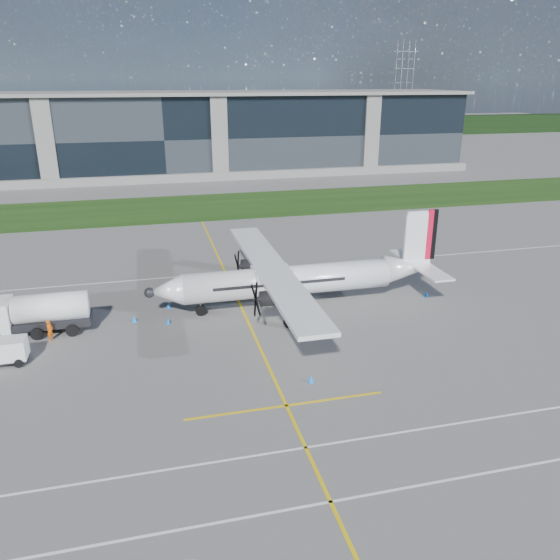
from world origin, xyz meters
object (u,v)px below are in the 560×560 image
(safety_cone_nose_stbd, at_px, (169,305))
(safety_cone_tail, at_px, (427,294))
(pylon_east, at_px, (403,87))
(fuel_tanker_truck, at_px, (27,315))
(safety_cone_stbdwing, at_px, (247,258))
(ground_crew_person, at_px, (50,329))
(turboprop_aircraft, at_px, (299,263))
(baggage_tug, at_px, (6,352))
(safety_cone_portwing, at_px, (311,379))
(safety_cone_nose_port, at_px, (168,321))
(safety_cone_fwd, at_px, (134,319))

(safety_cone_nose_stbd, distance_m, safety_cone_tail, 22.41)
(safety_cone_nose_stbd, bearing_deg, pylon_east, 57.79)
(pylon_east, bearing_deg, fuel_tanker_truck, -124.70)
(safety_cone_stbdwing, bearing_deg, ground_crew_person, -139.16)
(turboprop_aircraft, bearing_deg, safety_cone_tail, -3.34)
(ground_crew_person, bearing_deg, safety_cone_nose_stbd, -39.75)
(baggage_tug, bearing_deg, safety_cone_stbdwing, 42.08)
(safety_cone_stbdwing, bearing_deg, safety_cone_nose_stbd, -128.49)
(turboprop_aircraft, xyz_separation_m, safety_cone_portwing, (-2.55, -12.05, -3.58))
(safety_cone_portwing, bearing_deg, pylon_east, 62.57)
(fuel_tanker_truck, relative_size, ground_crew_person, 4.37)
(safety_cone_stbdwing, bearing_deg, fuel_tanker_truck, -145.00)
(pylon_east, relative_size, fuel_tanker_truck, 3.66)
(fuel_tanker_truck, height_order, baggage_tug, fuel_tanker_truck)
(safety_cone_stbdwing, relative_size, safety_cone_nose_stbd, 1.00)
(pylon_east, bearing_deg, safety_cone_tail, -114.76)
(pylon_east, xyz_separation_m, baggage_tug, (-99.03, -146.52, -14.14))
(pylon_east, relative_size, safety_cone_portwing, 60.00)
(safety_cone_nose_stbd, bearing_deg, safety_cone_portwing, -60.32)
(safety_cone_stbdwing, bearing_deg, safety_cone_tail, -45.51)
(baggage_tug, bearing_deg, safety_cone_nose_stbd, 32.02)
(ground_crew_person, height_order, safety_cone_stbdwing, ground_crew_person)
(pylon_east, distance_m, safety_cone_tail, 157.53)
(safety_cone_portwing, distance_m, safety_cone_nose_stbd, 16.36)
(pylon_east, relative_size, safety_cone_stbdwing, 60.00)
(safety_cone_nose_stbd, bearing_deg, fuel_tanker_truck, -166.77)
(turboprop_aircraft, bearing_deg, fuel_tanker_truck, -179.23)
(baggage_tug, bearing_deg, safety_cone_tail, 7.01)
(baggage_tug, xyz_separation_m, safety_cone_nose_port, (10.90, 3.81, -0.61))
(safety_cone_portwing, height_order, safety_cone_nose_stbd, same)
(safety_cone_nose_stbd, bearing_deg, turboprop_aircraft, -11.49)
(safety_cone_portwing, bearing_deg, fuel_tanker_truck, 147.57)
(safety_cone_portwing, bearing_deg, ground_crew_person, 148.97)
(safety_cone_nose_stbd, bearing_deg, safety_cone_tail, -7.28)
(baggage_tug, bearing_deg, fuel_tanker_truck, 81.32)
(turboprop_aircraft, relative_size, safety_cone_nose_port, 51.00)
(fuel_tanker_truck, distance_m, safety_cone_nose_port, 10.32)
(baggage_tug, relative_size, ground_crew_person, 1.54)
(baggage_tug, relative_size, safety_cone_portwing, 5.76)
(safety_cone_nose_port, distance_m, safety_cone_portwing, 13.85)
(safety_cone_nose_port, height_order, safety_cone_portwing, same)
(safety_cone_nose_port, distance_m, safety_cone_tail, 22.43)
(baggage_tug, distance_m, safety_cone_stbdwing, 26.68)
(safety_cone_tail, bearing_deg, safety_cone_nose_stbd, 172.72)
(pylon_east, bearing_deg, safety_cone_fwd, -122.63)
(safety_cone_portwing, xyz_separation_m, safety_cone_nose_stbd, (-8.10, 14.21, 0.00))
(ground_crew_person, xyz_separation_m, safety_cone_nose_stbd, (8.71, 4.10, -0.69))
(pylon_east, height_order, safety_cone_nose_stbd, pylon_east)
(fuel_tanker_truck, bearing_deg, safety_cone_tail, -0.69)
(turboprop_aircraft, distance_m, ground_crew_person, 19.67)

